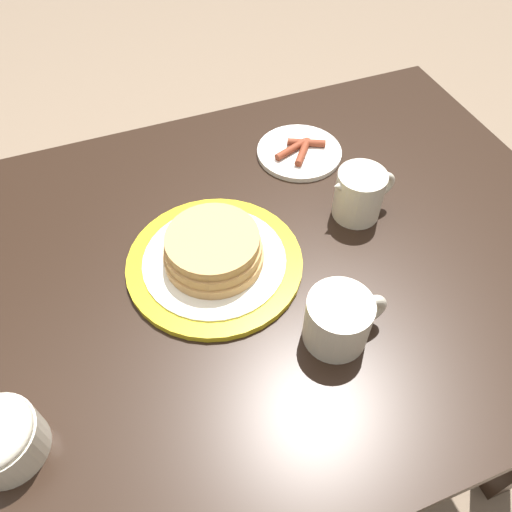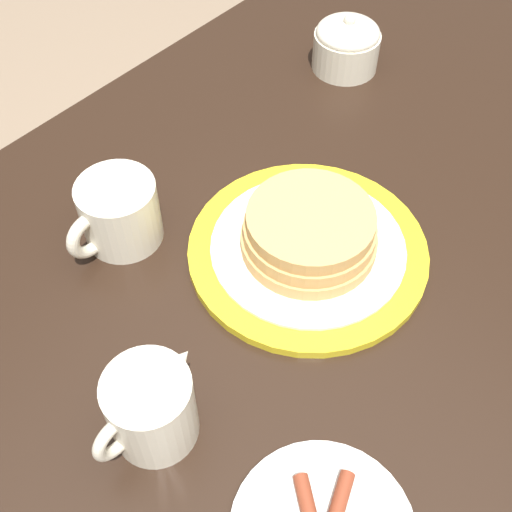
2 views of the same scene
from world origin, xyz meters
name	(u,v)px [view 1 (image 1 of 2)]	position (x,y,z in m)	size (l,w,h in m)	color
ground_plane	(226,437)	(0.00, 0.00, 0.00)	(8.00, 8.00, 0.00)	#7A6651
dining_table	(211,317)	(0.00, 0.00, 0.61)	(1.32, 0.83, 0.73)	black
pancake_plate	(214,255)	(0.02, 0.01, 0.76)	(0.28, 0.28, 0.07)	gold
side_plate_bacon	(299,152)	(0.26, 0.22, 0.74)	(0.16, 0.16, 0.02)	silver
coffee_mug	(340,320)	(0.14, -0.17, 0.78)	(0.12, 0.09, 0.08)	beige
creamer_pitcher	(359,194)	(0.29, 0.04, 0.78)	(0.12, 0.08, 0.10)	beige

